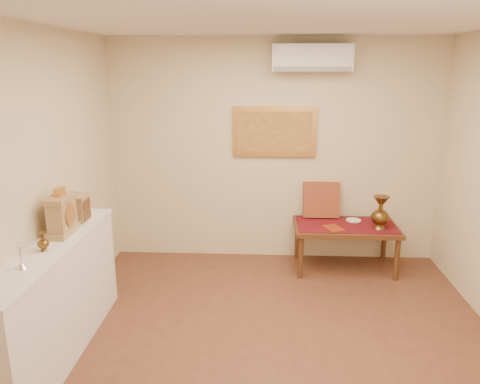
# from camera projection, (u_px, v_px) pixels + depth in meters

# --- Properties ---
(floor) EXTENTS (4.50, 4.50, 0.00)m
(floor) POSITION_uv_depth(u_px,v_px,m) (276.00, 361.00, 3.88)
(floor) COLOR brown
(floor) RESTS_ON ground
(ceiling) EXTENTS (4.50, 4.50, 0.00)m
(ceiling) POSITION_uv_depth(u_px,v_px,m) (285.00, 15.00, 3.17)
(ceiling) COLOR silver
(ceiling) RESTS_ON ground
(wall_back) EXTENTS (4.00, 0.02, 2.70)m
(wall_back) POSITION_uv_depth(u_px,v_px,m) (274.00, 152.00, 5.69)
(wall_back) COLOR beige
(wall_back) RESTS_ON ground
(wall_left) EXTENTS (0.02, 4.50, 2.70)m
(wall_left) POSITION_uv_depth(u_px,v_px,m) (22.00, 201.00, 3.62)
(wall_left) COLOR beige
(wall_left) RESTS_ON ground
(candlestick) EXTENTS (0.09, 0.09, 0.19)m
(candlestick) POSITION_uv_depth(u_px,v_px,m) (20.00, 256.00, 3.28)
(candlestick) COLOR silver
(candlestick) RESTS_ON display_ledge
(brass_urn_small) EXTENTS (0.09, 0.09, 0.20)m
(brass_urn_small) POSITION_uv_depth(u_px,v_px,m) (43.00, 239.00, 3.59)
(brass_urn_small) COLOR brown
(brass_urn_small) RESTS_ON display_ledge
(table_cloth) EXTENTS (1.14, 0.59, 0.01)m
(table_cloth) POSITION_uv_depth(u_px,v_px,m) (346.00, 225.00, 5.50)
(table_cloth) COLOR maroon
(table_cloth) RESTS_ON low_table
(brass_urn_tall) EXTENTS (0.21, 0.21, 0.47)m
(brass_urn_tall) POSITION_uv_depth(u_px,v_px,m) (381.00, 209.00, 5.31)
(brass_urn_tall) COLOR brown
(brass_urn_tall) RESTS_ON table_cloth
(plate) EXTENTS (0.18, 0.18, 0.01)m
(plate) POSITION_uv_depth(u_px,v_px,m) (354.00, 220.00, 5.64)
(plate) COLOR white
(plate) RESTS_ON table_cloth
(menu) EXTENTS (0.26, 0.30, 0.01)m
(menu) POSITION_uv_depth(u_px,v_px,m) (334.00, 228.00, 5.36)
(menu) COLOR maroon
(menu) RESTS_ON table_cloth
(cushion) EXTENTS (0.44, 0.19, 0.45)m
(cushion) POSITION_uv_depth(u_px,v_px,m) (321.00, 200.00, 5.73)
(cushion) COLOR maroon
(cushion) RESTS_ON table_cloth
(display_ledge) EXTENTS (0.37, 2.02, 0.98)m
(display_ledge) POSITION_uv_depth(u_px,v_px,m) (55.00, 302.00, 3.84)
(display_ledge) COLOR silver
(display_ledge) RESTS_ON floor
(mantel_clock) EXTENTS (0.17, 0.36, 0.41)m
(mantel_clock) POSITION_uv_depth(u_px,v_px,m) (62.00, 214.00, 3.94)
(mantel_clock) COLOR tan
(mantel_clock) RESTS_ON display_ledge
(wooden_chest) EXTENTS (0.16, 0.21, 0.24)m
(wooden_chest) POSITION_uv_depth(u_px,v_px,m) (79.00, 208.00, 4.28)
(wooden_chest) COLOR tan
(wooden_chest) RESTS_ON display_ledge
(low_table) EXTENTS (1.20, 0.70, 0.55)m
(low_table) POSITION_uv_depth(u_px,v_px,m) (345.00, 230.00, 5.52)
(low_table) COLOR #552F19
(low_table) RESTS_ON floor
(painting) EXTENTS (1.00, 0.06, 0.60)m
(painting) POSITION_uv_depth(u_px,v_px,m) (275.00, 132.00, 5.60)
(painting) COLOR #C98B40
(painting) RESTS_ON wall_back
(ac_unit) EXTENTS (0.90, 0.25, 0.30)m
(ac_unit) POSITION_uv_depth(u_px,v_px,m) (312.00, 58.00, 5.26)
(ac_unit) COLOR silver
(ac_unit) RESTS_ON wall_back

